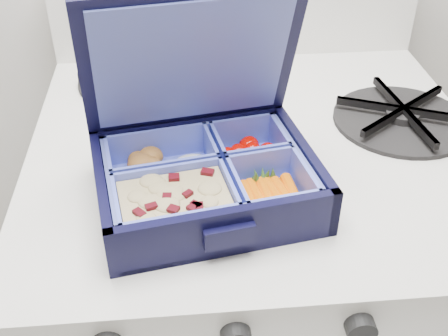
{
  "coord_description": "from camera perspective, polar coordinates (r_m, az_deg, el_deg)",
  "views": [
    {
      "loc": [
        -0.41,
        1.15,
        1.16
      ],
      "look_at": [
        -0.37,
        1.6,
        0.83
      ],
      "focal_mm": 45.0,
      "sensor_mm": 36.0,
      "label": 1
    }
  ],
  "objects": [
    {
      "name": "bento_box",
      "position": [
        0.56,
        -1.81,
        -1.24
      ],
      "size": [
        0.24,
        0.2,
        0.05
      ],
      "primitive_type": null,
      "rotation": [
        0.0,
        0.0,
        0.17
      ],
      "color": "black",
      "rests_on": "stove"
    },
    {
      "name": "burner_grate",
      "position": [
        0.73,
        17.69,
        5.3
      ],
      "size": [
        0.22,
        0.22,
        0.02
      ],
      "primitive_type": "cylinder",
      "rotation": [
        0.0,
        0.0,
        -0.41
      ],
      "color": "black",
      "rests_on": "stove"
    },
    {
      "name": "fork",
      "position": [
        0.69,
        3.57,
        4.51
      ],
      "size": [
        0.08,
        0.2,
        0.01
      ],
      "primitive_type": null,
      "rotation": [
        0.0,
        0.0,
        -0.3
      ],
      "color": "#9F9FA8",
      "rests_on": "stove"
    },
    {
      "name": "burner_grate_rear",
      "position": [
        0.79,
        -8.72,
        9.21
      ],
      "size": [
        0.18,
        0.18,
        0.02
      ],
      "primitive_type": "cylinder",
      "rotation": [
        0.0,
        0.0,
        0.13
      ],
      "color": "black",
      "rests_on": "stove"
    }
  ]
}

